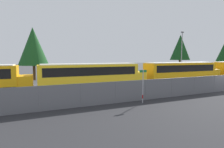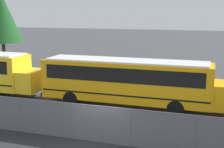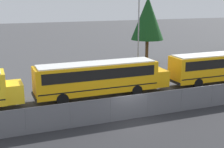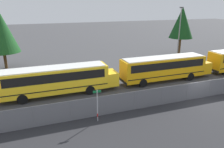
% 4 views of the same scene
% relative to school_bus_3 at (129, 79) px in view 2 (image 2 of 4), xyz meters
% --- Properties ---
extents(ground_plane, '(200.00, 200.00, 0.00)m').
position_rel_school_bus_3_xyz_m(ground_plane, '(0.20, -6.10, -1.91)').
color(ground_plane, '#424244').
extents(fence, '(105.50, 0.07, 1.88)m').
position_rel_school_bus_3_xyz_m(fence, '(0.20, -6.10, -0.96)').
color(fence, '#9EA0A5').
rests_on(fence, ground_plane).
extents(school_bus_3, '(12.74, 2.52, 3.20)m').
position_rel_school_bus_3_xyz_m(school_bus_3, '(0.00, 0.00, 0.00)').
color(school_bus_3, orange).
rests_on(school_bus_3, ground_plane).
extents(tree_3, '(4.95, 4.95, 9.00)m').
position_rel_school_bus_3_xyz_m(tree_3, '(-20.00, 13.47, 3.85)').
color(tree_3, '#51381E').
rests_on(tree_3, ground_plane).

